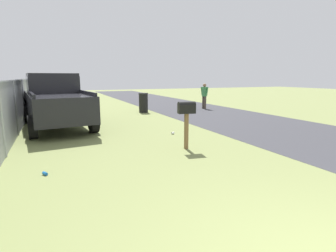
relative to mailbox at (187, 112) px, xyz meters
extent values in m
cube|color=#38383D|center=(0.80, -4.54, -1.03)|extent=(60.00, 5.19, 0.01)
cube|color=brown|center=(0.00, 0.00, -0.54)|extent=(0.09, 0.09, 0.98)
cube|color=black|center=(0.00, 0.00, 0.06)|extent=(0.26, 0.49, 0.22)
cylinder|color=black|center=(0.00, 0.00, 0.17)|extent=(0.26, 0.49, 0.20)
cube|color=red|center=(0.11, 0.00, 0.12)|extent=(0.02, 0.04, 0.18)
cube|color=black|center=(4.90, 3.19, -0.16)|extent=(5.60, 2.54, 0.90)
cube|color=black|center=(5.54, 3.26, 0.67)|extent=(2.03, 1.98, 0.76)
cube|color=black|center=(5.54, 3.26, 0.67)|extent=(1.98, 2.01, 0.53)
cube|color=black|center=(3.61, 3.94, 0.35)|extent=(2.81, 0.40, 0.12)
cube|color=black|center=(3.82, 2.17, 0.35)|extent=(2.81, 0.40, 0.12)
cylinder|color=black|center=(6.56, 4.35, -0.66)|extent=(0.78, 0.35, 0.76)
cylinder|color=black|center=(6.79, 2.43, -0.66)|extent=(0.78, 0.35, 0.76)
cylinder|color=black|center=(3.01, 3.94, -0.66)|extent=(0.78, 0.35, 0.76)
cylinder|color=black|center=(3.23, 2.02, -0.66)|extent=(0.78, 0.35, 0.76)
cylinder|color=black|center=(7.77, -1.31, -0.54)|extent=(0.50, 0.50, 1.00)
cylinder|color=black|center=(7.77, -1.31, 0.00)|extent=(0.52, 0.52, 0.08)
cylinder|color=#4C4238|center=(7.89, -5.35, -0.65)|extent=(0.14, 0.14, 0.77)
cylinder|color=#4C4238|center=(8.02, -5.30, -0.65)|extent=(0.14, 0.14, 0.77)
cylinder|color=#3F8C4C|center=(7.95, -5.33, 0.02)|extent=(0.30, 0.30, 0.58)
sphere|color=#8C6647|center=(7.95, -5.33, 0.41)|extent=(0.21, 0.21, 0.21)
cylinder|color=#3F8C4C|center=(7.77, -5.40, 0.05)|extent=(0.09, 0.17, 0.53)
cylinder|color=#3F8C4C|center=(8.14, -5.25, 0.05)|extent=(0.09, 0.17, 0.53)
cylinder|color=#9EA3A8|center=(1.11, 4.45, -0.10)|extent=(0.07, 0.07, 1.86)
cylinder|color=#9EA3A8|center=(3.84, 4.45, -0.10)|extent=(0.07, 0.07, 1.86)
cylinder|color=#9EA3A8|center=(6.57, 4.45, -0.10)|extent=(0.07, 0.07, 1.86)
cylinder|color=#9EA3A8|center=(9.31, 4.45, -0.10)|extent=(0.07, 0.07, 1.86)
cylinder|color=#9EA3A8|center=(12.04, 4.45, -0.10)|extent=(0.07, 0.07, 1.86)
cylinder|color=#9EA3A8|center=(14.78, 4.45, -0.10)|extent=(0.07, 0.07, 1.86)
cube|color=#9EA3A8|center=(5.21, 4.45, 0.80)|extent=(19.14, 0.04, 0.04)
cube|color=gray|center=(5.21, 4.45, -0.10)|extent=(19.14, 0.01, 1.86)
cylinder|color=blue|center=(-0.66, 3.53, -1.00)|extent=(0.14, 0.11, 0.07)
cylinder|color=white|center=(1.88, -0.44, -1.00)|extent=(0.12, 0.13, 0.08)
camera|label=1|loc=(-6.33, 3.27, 0.92)|focal=28.49mm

